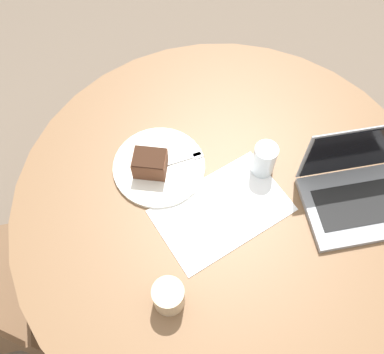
% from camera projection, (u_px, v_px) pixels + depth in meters
% --- Properties ---
extents(ground_plane, '(12.00, 12.00, 0.00)m').
position_uv_depth(ground_plane, '(214.00, 279.00, 1.91)').
color(ground_plane, '#6B5B4C').
extents(dining_table, '(1.18, 1.18, 0.77)m').
position_uv_depth(dining_table, '(223.00, 221.00, 1.36)').
color(dining_table, brown).
rests_on(dining_table, ground_plane).
extents(paper_document, '(0.37, 0.24, 0.00)m').
position_uv_depth(paper_document, '(222.00, 210.00, 1.22)').
color(paper_document, white).
rests_on(paper_document, dining_table).
extents(plate, '(0.26, 0.26, 0.01)m').
position_uv_depth(plate, '(159.00, 167.00, 1.28)').
color(plate, silver).
rests_on(plate, dining_table).
extents(cake_slice, '(0.11, 0.11, 0.07)m').
position_uv_depth(cake_slice, '(150.00, 163.00, 1.24)').
color(cake_slice, brown).
rests_on(cake_slice, plate).
extents(fork, '(0.17, 0.05, 0.00)m').
position_uv_depth(fork, '(179.00, 160.00, 1.28)').
color(fork, silver).
rests_on(fork, plate).
extents(coffee_glass, '(0.08, 0.08, 0.09)m').
position_uv_depth(coffee_glass, '(169.00, 296.00, 1.06)').
color(coffee_glass, '#C6AD89').
rests_on(coffee_glass, dining_table).
extents(water_glass, '(0.06, 0.06, 0.11)m').
position_uv_depth(water_glass, '(264.00, 160.00, 1.23)').
color(water_glass, silver).
rests_on(water_glass, dining_table).
extents(laptop, '(0.35, 0.30, 0.22)m').
position_uv_depth(laptop, '(358.00, 191.00, 1.20)').
color(laptop, gray).
rests_on(laptop, dining_table).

